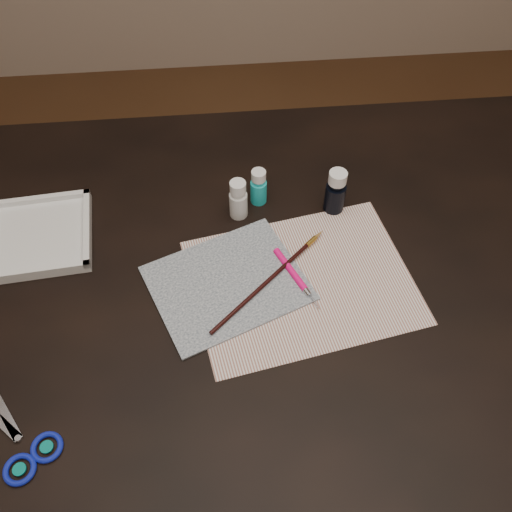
{
  "coord_description": "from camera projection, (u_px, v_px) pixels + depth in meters",
  "views": [
    {
      "loc": [
        -0.05,
        -0.59,
        1.57
      ],
      "look_at": [
        0.0,
        0.0,
        0.8
      ],
      "focal_mm": 40.0,
      "sensor_mm": 36.0,
      "label": 1
    }
  ],
  "objects": [
    {
      "name": "ground",
      "position": [
        256.0,
        431.0,
        1.61
      ],
      "size": [
        3.5,
        3.5,
        0.02
      ],
      "primitive_type": "cube",
      "color": "#422614",
      "rests_on": "ground"
    },
    {
      "name": "table",
      "position": [
        256.0,
        369.0,
        1.3
      ],
      "size": [
        1.3,
        0.9,
        0.75
      ],
      "primitive_type": "cube",
      "color": "black",
      "rests_on": "ground"
    },
    {
      "name": "paper",
      "position": [
        302.0,
        282.0,
        0.99
      ],
      "size": [
        0.42,
        0.35,
        0.0
      ],
      "primitive_type": "cube",
      "rotation": [
        0.0,
        0.0,
        0.18
      ],
      "color": "white",
      "rests_on": "table"
    },
    {
      "name": "canvas",
      "position": [
        227.0,
        283.0,
        0.99
      ],
      "size": [
        0.31,
        0.28,
        0.0
      ],
      "primitive_type": "cube",
      "rotation": [
        0.0,
        0.0,
        0.38
      ],
      "color": "#122238",
      "rests_on": "paper"
    },
    {
      "name": "paint_bottle_white",
      "position": [
        238.0,
        199.0,
        1.06
      ],
      "size": [
        0.04,
        0.04,
        0.08
      ],
      "primitive_type": "cylinder",
      "rotation": [
        0.0,
        0.0,
        0.36
      ],
      "color": "silver",
      "rests_on": "table"
    },
    {
      "name": "paint_bottle_cyan",
      "position": [
        259.0,
        187.0,
        1.08
      ],
      "size": [
        0.04,
        0.04,
        0.08
      ],
      "primitive_type": "cylinder",
      "rotation": [
        0.0,
        0.0,
        0.42
      ],
      "color": "#1CBDC4",
      "rests_on": "table"
    },
    {
      "name": "paint_bottle_navy",
      "position": [
        336.0,
        191.0,
        1.06
      ],
      "size": [
        0.05,
        0.05,
        0.09
      ],
      "primitive_type": "cylinder",
      "rotation": [
        0.0,
        0.0,
        0.3
      ],
      "color": "black",
      "rests_on": "table"
    },
    {
      "name": "paintbrush",
      "position": [
        271.0,
        278.0,
        0.99
      ],
      "size": [
        0.22,
        0.21,
        0.01
      ],
      "primitive_type": null,
      "rotation": [
        0.0,
        0.0,
        0.74
      ],
      "color": "black",
      "rests_on": "canvas"
    },
    {
      "name": "craft_knife",
      "position": [
        297.0,
        279.0,
        0.99
      ],
      "size": [
        0.07,
        0.14,
        0.01
      ],
      "primitive_type": null,
      "rotation": [
        0.0,
        0.0,
        -1.15
      ],
      "color": "#FF0D77",
      "rests_on": "paper"
    },
    {
      "name": "scissors",
      "position": [
        8.0,
        434.0,
        0.83
      ],
      "size": [
        0.2,
        0.19,
        0.01
      ],
      "primitive_type": null,
      "rotation": [
        0.0,
        0.0,
        2.39
      ],
      "color": "silver",
      "rests_on": "table"
    },
    {
      "name": "palette_tray",
      "position": [
        39.0,
        235.0,
        1.05
      ],
      "size": [
        0.2,
        0.2,
        0.02
      ],
      "primitive_type": "cube",
      "rotation": [
        0.0,
        0.0,
        0.09
      ],
      "color": "silver",
      "rests_on": "table"
    }
  ]
}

